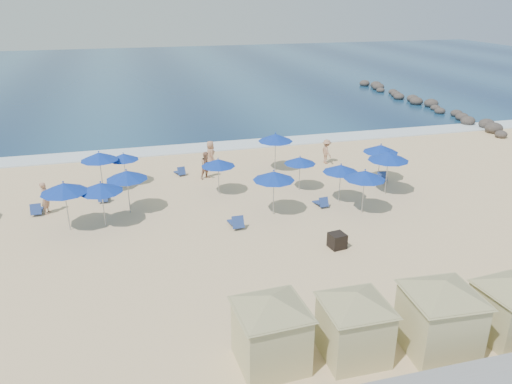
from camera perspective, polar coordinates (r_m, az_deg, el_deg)
The scene contains 32 objects.
ground at distance 25.40m, azimuth 2.32°, elevation -4.52°, with size 160.00×160.00×0.00m, color beige.
ocean at distance 77.82m, azimuth -10.12°, elevation 13.18°, with size 160.00×80.00×0.06m, color #0E2B50.
surf_line at distance 39.46m, azimuth -4.40°, elevation 5.22°, with size 160.00×2.50×0.08m, color white.
rock_jetty at distance 56.98m, azimuth 18.38°, elevation 9.68°, with size 2.56×26.66×0.96m.
trash_bin at distance 24.00m, azimuth 9.26°, elevation -5.51°, with size 0.72×0.72×0.72m, color black.
cabana_0 at distance 16.25m, azimuth 1.72°, elevation -14.54°, with size 4.52×4.52×2.84m.
cabana_1 at distance 16.89m, azimuth 11.25°, elevation -13.73°, with size 4.32×4.32×2.71m.
cabana_2 at distance 17.82m, azimuth 20.43°, elevation -12.18°, with size 4.72×4.72×2.96m.
cabana_3 at distance 19.52m, azimuth 27.01°, elevation -10.89°, with size 4.12×4.12×2.60m.
umbrella_1 at distance 26.39m, azimuth -21.11°, elevation 0.46°, with size 2.34×2.34×2.66m.
umbrella_2 at distance 31.20m, azimuth -17.49°, elevation 3.91°, with size 2.24×2.24×2.54m.
umbrella_3 at distance 26.27m, azimuth -17.30°, elevation 0.52°, with size 2.19×2.19×2.49m.
umbrella_4 at distance 31.97m, azimuth -14.90°, elevation 3.91°, with size 1.86×1.86×2.11m.
umbrella_5 at distance 29.40m, azimuth -4.35°, elevation 3.37°, with size 2.02×2.02×2.30m.
umbrella_6 at distance 26.50m, azimuth 2.05°, elevation 1.87°, with size 2.25×2.25×2.57m.
umbrella_7 at distance 30.14m, azimuth 5.05°, elevation 3.63°, with size 1.92×1.92×2.19m.
umbrella_8 at distance 28.59m, azimuth 9.67°, elevation 2.67°, with size 2.06×2.06×2.34m.
umbrella_9 at distance 33.39m, azimuth 2.24°, elevation 6.24°, with size 2.34×2.34×2.66m.
umbrella_10 at distance 32.34m, azimuth 14.07°, elevation 4.84°, with size 2.21×2.21×2.51m.
umbrella_11 at distance 30.26m, azimuth 14.91°, elevation 3.99°, with size 2.40×2.40×2.73m.
umbrella_12 at distance 27.58m, azimuth -14.57°, elevation 1.90°, with size 2.22×2.22×2.53m.
umbrella_13 at distance 27.31m, azimuth 12.34°, elevation 1.92°, with size 2.23×2.23×2.54m.
beach_chair_0 at distance 29.79m, azimuth -23.78°, elevation -1.85°, with size 0.62×1.29×0.70m.
beach_chair_1 at distance 30.24m, azimuth -17.03°, elevation -0.57°, with size 0.62×1.25×0.67m.
beach_chair_2 at distance 33.52m, azimuth -8.67°, elevation 2.32°, with size 0.74×1.22×0.63m.
beach_chair_3 at distance 25.77m, azimuth -2.27°, elevation -3.47°, with size 0.66×1.38×0.75m.
beach_chair_4 at distance 28.48m, azimuth 7.49°, elevation -1.19°, with size 0.58×1.19×0.64m.
beach_chair_5 at distance 33.00m, azimuth 14.00°, elevation 1.67°, with size 0.78×1.42×0.74m.
beachgoer_0 at distance 29.39m, azimuth -22.92°, elevation -0.63°, with size 0.66×0.43×1.80m, color tan.
beachgoer_1 at distance 32.43m, azimuth -5.68°, elevation 3.06°, with size 0.87×0.68×1.79m, color tan.
beachgoer_2 at distance 35.58m, azimuth 8.07°, elevation 4.61°, with size 1.12×0.64×1.73m, color tan.
beachgoer_3 at distance 34.46m, azimuth -5.23°, elevation 4.30°, with size 0.93×0.60×1.89m, color tan.
Camera 1 is at (-6.92, -21.69, 11.25)m, focal length 35.00 mm.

